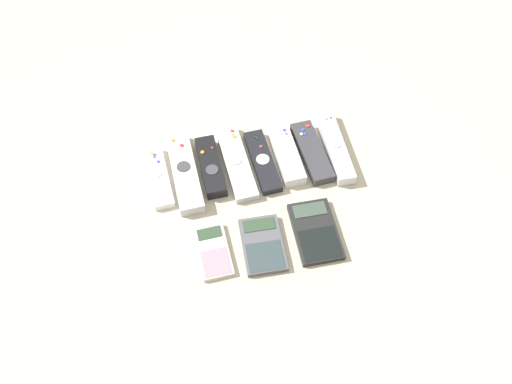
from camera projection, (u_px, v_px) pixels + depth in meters
The scene contains 12 objects.
ground_plane at pixel (259, 209), 1.08m from camera, with size 3.00×3.00×0.00m, color #B2A88E.
remote_0 at pixel (158, 177), 1.11m from camera, with size 0.06×0.17×0.02m.
remote_1 at pixel (185, 172), 1.12m from camera, with size 0.06×0.22×0.03m.
remote_2 at pixel (211, 167), 1.12m from camera, with size 0.05×0.16×0.03m.
remote_3 at pixel (236, 163), 1.14m from camera, with size 0.06×0.21×0.02m.
remote_4 at pixel (263, 161), 1.14m from camera, with size 0.05×0.18×0.02m.
remote_5 at pixel (286, 154), 1.14m from camera, with size 0.05×0.17×0.03m.
remote_6 at pixel (312, 152), 1.15m from camera, with size 0.06×0.18×0.03m.
remote_7 at pixel (335, 146), 1.16m from camera, with size 0.05×0.21×0.03m.
calculator_0 at pixel (213, 251), 1.01m from camera, with size 0.07×0.12×0.01m.
calculator_1 at pixel (263, 245), 1.02m from camera, with size 0.09×0.13×0.01m.
calculator_2 at pixel (315, 231), 1.04m from camera, with size 0.09×0.15×0.01m.
Camera 1 is at (-0.13, -0.56, 0.91)m, focal length 35.00 mm.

